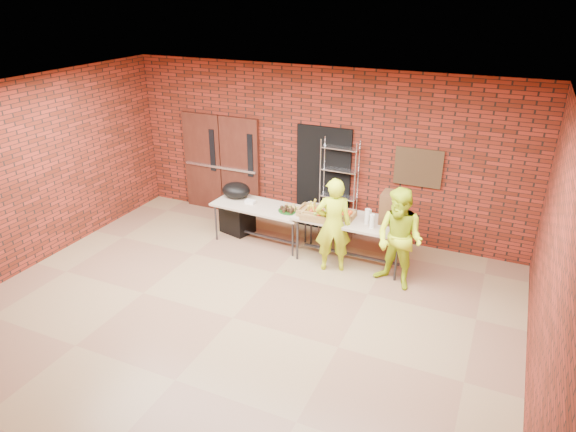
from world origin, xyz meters
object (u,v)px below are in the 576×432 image
object	(u,v)px
table_left	(260,208)
table_right	(352,223)
coffee_dispenser	(394,208)
volunteer_man	(399,239)
covered_grill	(237,207)
volunteer_woman	(333,225)
wire_rack	(339,189)

from	to	relation	value
table_left	table_right	xyz separation A→B (m)	(1.82, -0.04, 0.07)
coffee_dispenser	volunteer_man	distance (m)	0.71
covered_grill	volunteer_woman	size ratio (longest dim) A/B	0.62
coffee_dispenser	volunteer_man	size ratio (longest dim) A/B	0.32
volunteer_woman	volunteer_man	xyz separation A→B (m)	(1.14, -0.08, 0.01)
wire_rack	coffee_dispenser	world-z (taller)	wire_rack
covered_grill	coffee_dispenser	bearing A→B (deg)	13.09
covered_grill	table_right	bearing A→B (deg)	9.36
coffee_dispenser	volunteer_woman	world-z (taller)	volunteer_woman
wire_rack	volunteer_woman	xyz separation A→B (m)	(0.37, -1.33, -0.13)
volunteer_woman	volunteer_man	bearing A→B (deg)	153.47
wire_rack	covered_grill	size ratio (longest dim) A/B	1.86
table_left	volunteer_woman	world-z (taller)	volunteer_woman
coffee_dispenser	volunteer_man	world-z (taller)	volunteer_man
table_right	covered_grill	world-z (taller)	covered_grill
volunteer_woman	table_right	bearing A→B (deg)	-140.44
table_right	wire_rack	bearing A→B (deg)	122.93
table_right	volunteer_woman	world-z (taller)	volunteer_woman
volunteer_woman	volunteer_man	distance (m)	1.14
table_left	coffee_dispenser	bearing A→B (deg)	5.54
wire_rack	volunteer_woman	size ratio (longest dim) A/B	1.16
table_right	volunteer_woman	bearing A→B (deg)	-116.82
wire_rack	table_right	bearing A→B (deg)	-56.97
coffee_dispenser	wire_rack	bearing A→B (deg)	147.46
table_left	coffee_dispenser	xyz separation A→B (m)	(2.49, 0.10, 0.41)
table_right	coffee_dispenser	size ratio (longest dim) A/B	3.71
volunteer_woman	volunteer_man	world-z (taller)	volunteer_man
wire_rack	volunteer_man	bearing A→B (deg)	-41.82
table_left	coffee_dispenser	size ratio (longest dim) A/B	3.41
wire_rack	covered_grill	bearing A→B (deg)	-157.86
table_right	table_left	bearing A→B (deg)	179.85
table_left	volunteer_woman	xyz separation A→B (m)	(1.61, -0.44, 0.15)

